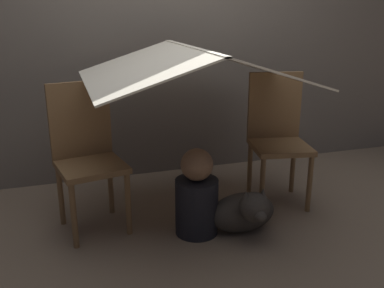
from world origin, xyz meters
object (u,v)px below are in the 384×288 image
object	(u,v)px
chair_right	(277,133)
dog	(245,211)
person_front	(197,197)
chair_left	(87,151)

from	to	relation	value
chair_right	dog	bearing A→B (deg)	-124.89
dog	person_front	bearing A→B (deg)	158.74
dog	chair_right	bearing A→B (deg)	44.53
chair_right	person_front	size ratio (longest dim) A/B	1.66
chair_left	dog	bearing A→B (deg)	-36.75
chair_left	chair_right	bearing A→B (deg)	-11.41
chair_right	chair_left	bearing A→B (deg)	-169.41
chair_right	person_front	world-z (taller)	chair_right
chair_left	dog	size ratio (longest dim) A/B	2.16
person_front	dog	xyz separation A→B (m)	(0.29, -0.11, -0.09)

